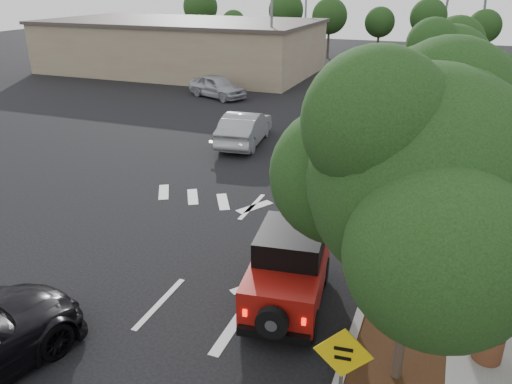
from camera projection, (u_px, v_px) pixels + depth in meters
The scene contains 17 objects.
ground at pixel (160, 303), 12.02m from camera, with size 120.00×120.00×0.00m, color black.
curb at pixel (408, 166), 20.74m from camera, with size 0.20×70.00×0.15m, color #9E9B93.
planting_strip at pixel (433, 169), 20.41m from camera, with size 1.80×70.00×0.12m, color black.
sidewalk at pixel (483, 175), 19.77m from camera, with size 2.00×70.00×0.12m, color gray.
commercial_building at pixel (182, 47), 42.32m from camera, with size 22.00×12.00×4.00m, color gray.
transmission_tower at pixel (458, 56), 51.16m from camera, with size 7.00×4.00×28.00m, color slate, non-canonical shape.
street_tree_near at pixel (395, 380), 9.71m from camera, with size 3.80×3.80×5.92m, color black, non-canonical shape.
street_tree_mid at pixel (423, 227), 15.72m from camera, with size 3.20×3.20×5.32m, color black, non-canonical shape.
street_tree_far at pixel (434, 163), 21.29m from camera, with size 3.40×3.40×5.62m, color black, non-canonical shape.
light_pole_a at pixel (271, 87), 36.49m from camera, with size 2.00×0.22×9.00m, color slate, non-canonical shape.
light_pole_b at pixel (304, 63), 47.11m from camera, with size 2.00×0.22×9.00m, color slate, non-canonical shape.
red_jeep at pixel (290, 267), 11.76m from camera, with size 2.04×3.78×1.87m.
silver_suv_ahead at pixel (359, 136), 22.56m from camera, with size 2.25×4.88×1.35m, color #B3B6BC.
silver_sedan_oncoming at pixel (245, 128), 23.51m from camera, with size 1.62×4.65×1.53m, color #929499.
parked_suv at pixel (217, 86), 32.94m from camera, with size 1.73×4.31×1.47m, color #A8A9B0.
speed_hump_sign at pixel (342, 365), 8.08m from camera, with size 0.96×0.13×2.06m.
terracotta_planter at pixel (492, 330), 9.82m from camera, with size 0.70×0.70×1.23m.
Camera 1 is at (5.81, -8.48, 7.17)m, focal length 35.00 mm.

